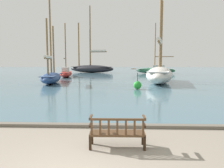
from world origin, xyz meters
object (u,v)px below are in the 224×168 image
park_bench (117,132)px  sailboat_mid_port (160,73)px  sailboat_far_starboard (66,73)px  sailboat_nearest_starboard (91,67)px  sailboat_nearest_port (51,76)px  sailboat_outer_port (156,70)px  channel_buoy (137,85)px

park_bench → sailboat_mid_port: sailboat_mid_port is taller
park_bench → sailboat_far_starboard: sailboat_far_starboard is taller
sailboat_mid_port → sailboat_nearest_starboard: size_ratio=0.92×
sailboat_far_starboard → sailboat_nearest_starboard: sailboat_nearest_starboard is taller
sailboat_far_starboard → sailboat_mid_port: size_ratio=0.64×
park_bench → sailboat_nearest_starboard: sailboat_nearest_starboard is taller
park_bench → sailboat_mid_port: bearing=76.4°
sailboat_far_starboard → sailboat_nearest_starboard: (2.19, 12.62, 0.44)m
park_bench → sailboat_nearest_port: 18.91m
sailboat_outer_port → sailboat_far_starboard: bearing=-147.4°
sailboat_outer_port → sailboat_nearest_port: 23.62m
sailboat_nearest_starboard → sailboat_outer_port: bearing=-13.1°
park_bench → sailboat_nearest_port: (-7.48, 17.37, 0.41)m
sailboat_far_starboard → sailboat_outer_port: bearing=32.6°
sailboat_far_starboard → channel_buoy: bearing=-55.0°
sailboat_outer_port → sailboat_mid_port: bearing=-97.9°
sailboat_mid_port → channel_buoy: bearing=-117.3°
sailboat_far_starboard → sailboat_mid_port: sailboat_mid_port is taller
sailboat_nearest_port → channel_buoy: (9.02, -4.76, -0.44)m
channel_buoy → sailboat_far_starboard: bearing=125.0°
sailboat_far_starboard → sailboat_mid_port: 15.10m
park_bench → sailboat_mid_port: 18.65m
sailboat_mid_port → sailboat_nearest_starboard: (-10.37, 21.00, -0.06)m
sailboat_far_starboard → sailboat_nearest_port: (0.69, -9.12, 0.17)m
park_bench → sailboat_far_starboard: (-8.16, 26.49, 0.23)m
park_bench → sailboat_nearest_starboard: size_ratio=0.12×
park_bench → sailboat_nearest_starboard: (-5.98, 39.11, 0.67)m
sailboat_far_starboard → channel_buoy: 16.95m
sailboat_mid_port → sailboat_nearest_starboard: 23.42m
park_bench → sailboat_outer_port: (6.88, 36.12, 0.32)m
park_bench → sailboat_outer_port: bearing=79.2°
sailboat_mid_port → channel_buoy: 6.25m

